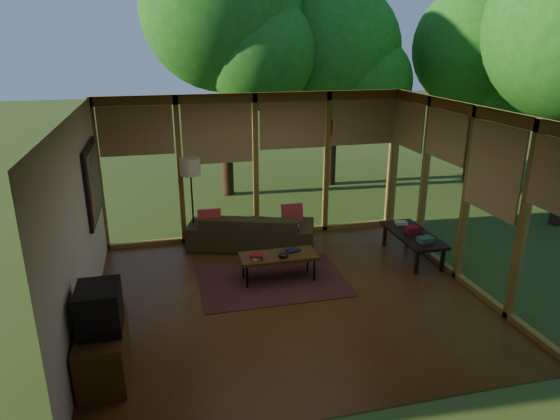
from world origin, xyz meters
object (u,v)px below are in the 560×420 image
object	(u,v)px
media_cabinet	(103,352)
floor_lamp	(191,172)
coffee_table	(279,257)
side_console	(413,236)
television	(99,308)
sofa	(251,230)

from	to	relation	value
media_cabinet	floor_lamp	world-z (taller)	floor_lamp
floor_lamp	coffee_table	bearing A→B (deg)	-54.40
coffee_table	side_console	xyz separation A→B (m)	(2.42, 0.26, 0.02)
television	side_console	size ratio (longest dim) A/B	0.39
television	floor_lamp	distance (m)	3.75
sofa	media_cabinet	distance (m)	3.97
media_cabinet	coffee_table	world-z (taller)	media_cabinet
media_cabinet	side_console	world-z (taller)	media_cabinet
sofa	floor_lamp	size ratio (longest dim) A/B	1.36
media_cabinet	floor_lamp	bearing A→B (deg)	70.09
floor_lamp	side_console	xyz separation A→B (m)	(3.61, -1.39, -1.00)
media_cabinet	coffee_table	distance (m)	3.06
media_cabinet	television	bearing A→B (deg)	0.00
media_cabinet	coffee_table	bearing A→B (deg)	36.98
television	sofa	bearing A→B (deg)	55.25
floor_lamp	coffee_table	distance (m)	2.27
media_cabinet	floor_lamp	size ratio (longest dim) A/B	0.61
floor_lamp	media_cabinet	bearing A→B (deg)	-109.91
side_console	media_cabinet	bearing A→B (deg)	-156.69
coffee_table	side_console	distance (m)	2.44
television	floor_lamp	bearing A→B (deg)	70.38
sofa	coffee_table	size ratio (longest dim) A/B	1.87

